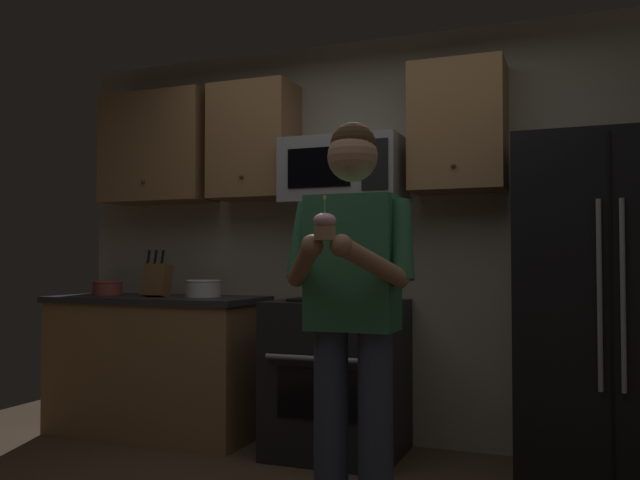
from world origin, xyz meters
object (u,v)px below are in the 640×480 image
Objects in this scene: oven_range at (338,377)px; cupcake at (325,226)px; bowl_small_colored at (108,288)px; knife_block at (157,280)px; person at (352,299)px; refrigerator at (608,311)px; microwave at (344,171)px; bowl_large_white at (203,288)px.

oven_range is 1.70m from cupcake.
cupcake reaches higher than bowl_small_colored.
knife_block is 1.54× the size of bowl_small_colored.
knife_block is 1.84× the size of cupcake.
cupcake is (1.72, -1.38, 0.26)m from knife_block.
person is (2.18, -1.11, 0.02)m from bowl_small_colored.
refrigerator reaches higher than person.
microwave is at bearing 6.69° from knife_block.
cupcake is at bearing -90.00° from person.
bowl_small_colored is (-1.72, 0.04, 0.51)m from oven_range.
bowl_large_white is (-2.47, 0.10, 0.08)m from refrigerator.
bowl_small_colored is 0.12× the size of person.
person reaches higher than knife_block.
microwave is 1.65m from cupcake.
knife_block is 1.32× the size of bowl_large_white.
cupcake is (-1.05, -1.37, 0.39)m from refrigerator.
knife_block reaches higher than oven_range.
bowl_small_colored is (-1.72, -0.08, -0.75)m from microwave.
bowl_large_white is at bearing 177.57° from refrigerator.
cupcake reaches higher than bowl_large_white.
refrigerator is at bearing 52.57° from cupcake.
microwave is 2.31× the size of knife_block.
knife_block is (-2.77, 0.01, 0.13)m from refrigerator.
oven_range is 4.50× the size of bowl_small_colored.
person is at bearing -31.41° from knife_block.
microwave is 1.45m from knife_block.
oven_range is 5.36× the size of cupcake.
person is at bearing -27.13° from bowl_small_colored.
microwave reaches higher than refrigerator.
microwave is 0.42× the size of person.
person reaches higher than cupcake.
bowl_large_white is at bearing -176.82° from microwave.
refrigerator is 2.47m from bowl_large_white.
knife_block reaches higher than bowl_small_colored.
refrigerator reaches higher than bowl_small_colored.
refrigerator is (1.50, -0.04, 0.44)m from oven_range.
person is at bearing -67.27° from oven_range.
oven_range is 0.52× the size of refrigerator.
bowl_small_colored reaches higher than oven_range.
microwave is at bearing 2.79° from bowl_small_colored.
oven_range is 1.39m from knife_block.
refrigerator is 2.77m from knife_block.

